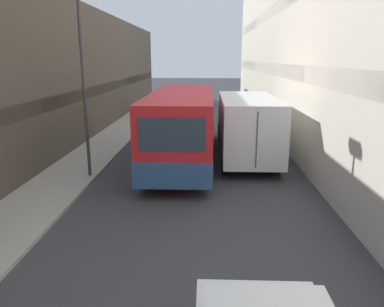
% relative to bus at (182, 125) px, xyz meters
% --- Properties ---
extents(ground_plane, '(150.00, 150.00, 0.00)m').
position_rel_bus_xyz_m(ground_plane, '(0.62, -1.72, -1.64)').
color(ground_plane, '#38383D').
extents(sidewalk_left, '(2.31, 60.00, 0.11)m').
position_rel_bus_xyz_m(sidewalk_left, '(-4.33, -1.72, -1.58)').
color(sidewalk_left, '#9E998E').
rests_on(sidewalk_left, ground_plane).
extents(building_left_shopfront, '(2.40, 60.00, 7.38)m').
position_rel_bus_xyz_m(building_left_shopfront, '(-6.58, -1.72, 1.71)').
color(building_left_shopfront, '#51473D').
rests_on(building_left_shopfront, ground_plane).
extents(bus, '(2.60, 10.25, 3.09)m').
position_rel_bus_xyz_m(bus, '(0.00, 0.00, 0.00)').
color(bus, red).
rests_on(bus, ground_plane).
extents(box_truck, '(2.39, 8.82, 2.85)m').
position_rel_bus_xyz_m(box_truck, '(2.90, 1.10, -0.10)').
color(box_truck, silver).
rests_on(box_truck, ground_plane).
extents(panel_van, '(1.97, 4.36, 1.83)m').
position_rel_bus_xyz_m(panel_van, '(-0.98, 12.51, -0.61)').
color(panel_van, silver).
rests_on(panel_van, ground_plane).
extents(street_lamp, '(0.36, 0.80, 6.93)m').
position_rel_bus_xyz_m(street_lamp, '(-3.42, -2.74, 3.27)').
color(street_lamp, '#38383D').
rests_on(street_lamp, sidewalk_left).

